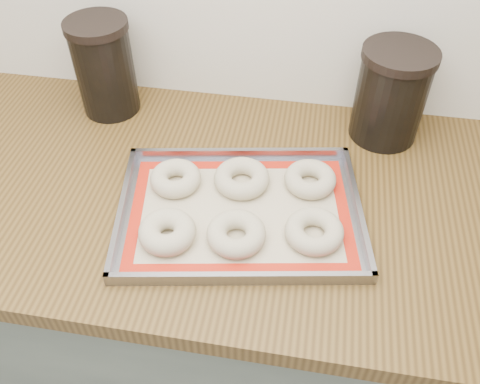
% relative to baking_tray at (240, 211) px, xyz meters
% --- Properties ---
extents(cabinet, '(3.00, 0.65, 0.86)m').
position_rel_baking_tray_xyz_m(cabinet, '(-0.12, 0.06, -0.48)').
color(cabinet, slate).
rests_on(cabinet, floor).
extents(countertop, '(3.06, 0.68, 0.04)m').
position_rel_baking_tray_xyz_m(countertop, '(-0.12, 0.06, -0.03)').
color(countertop, brown).
rests_on(countertop, cabinet).
extents(baking_tray, '(0.51, 0.41, 0.03)m').
position_rel_baking_tray_xyz_m(baking_tray, '(0.00, 0.00, 0.00)').
color(baking_tray, gray).
rests_on(baking_tray, countertop).
extents(baking_mat, '(0.46, 0.36, 0.00)m').
position_rel_baking_tray_xyz_m(baking_mat, '(0.00, 0.00, -0.00)').
color(baking_mat, '#C6B793').
rests_on(baking_mat, baking_tray).
extents(bagel_front_left, '(0.12, 0.12, 0.04)m').
position_rel_baking_tray_xyz_m(bagel_front_left, '(-0.12, -0.09, 0.02)').
color(bagel_front_left, beige).
rests_on(bagel_front_left, baking_mat).
extents(bagel_front_mid, '(0.11, 0.11, 0.04)m').
position_rel_baking_tray_xyz_m(bagel_front_mid, '(0.01, -0.07, 0.02)').
color(bagel_front_mid, beige).
rests_on(bagel_front_mid, baking_mat).
extents(bagel_front_right, '(0.12, 0.12, 0.03)m').
position_rel_baking_tray_xyz_m(bagel_front_right, '(0.14, -0.04, 0.02)').
color(bagel_front_right, beige).
rests_on(bagel_front_right, baking_mat).
extents(bagel_back_left, '(0.11, 0.11, 0.04)m').
position_rel_baking_tray_xyz_m(bagel_back_left, '(-0.14, 0.05, 0.02)').
color(bagel_back_left, beige).
rests_on(bagel_back_left, baking_mat).
extents(bagel_back_mid, '(0.13, 0.13, 0.04)m').
position_rel_baking_tray_xyz_m(bagel_back_mid, '(-0.01, 0.08, 0.02)').
color(bagel_back_mid, beige).
rests_on(bagel_back_mid, baking_mat).
extents(bagel_back_right, '(0.12, 0.12, 0.04)m').
position_rel_baking_tray_xyz_m(bagel_back_right, '(0.13, 0.10, 0.02)').
color(bagel_back_right, beige).
rests_on(bagel_back_right, baking_mat).
extents(canister_left, '(0.14, 0.14, 0.22)m').
position_rel_baking_tray_xyz_m(canister_left, '(-0.36, 0.29, 0.10)').
color(canister_left, black).
rests_on(canister_left, countertop).
extents(canister_mid, '(0.10, 0.10, 0.16)m').
position_rel_baking_tray_xyz_m(canister_mid, '(-0.36, 0.30, 0.07)').
color(canister_mid, black).
rests_on(canister_mid, countertop).
extents(canister_right, '(0.16, 0.16, 0.21)m').
position_rel_baking_tray_xyz_m(canister_right, '(0.27, 0.30, 0.10)').
color(canister_right, black).
rests_on(canister_right, countertop).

